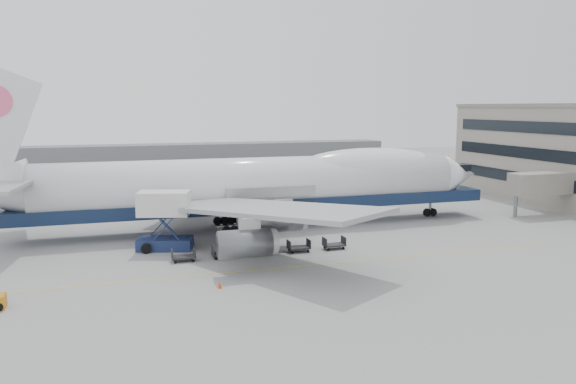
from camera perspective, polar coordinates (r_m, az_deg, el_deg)
name	(u,v)px	position (r m, az deg, el deg)	size (l,w,h in m)	color
ground	(285,251)	(59.65, -0.34, -6.00)	(260.00, 260.00, 0.00)	gray
apron_line	(303,266)	(54.16, 1.57, -7.53)	(60.00, 0.15, 0.01)	gold
hangar	(144,161)	(125.81, -14.40, 3.10)	(110.00, 8.00, 7.00)	slate
airliner	(261,183)	(70.06, -2.79, 0.88)	(67.00, 55.30, 19.98)	white
catering_truck	(164,218)	(60.94, -12.46, -2.55)	(6.28, 5.07, 6.26)	navy
traffic_cone	(220,285)	(48.13, -6.96, -9.36)	(0.38, 0.38, 0.56)	#EC3C0C
dolly_0	(183,256)	(56.54, -10.58, -6.42)	(2.30, 1.35, 1.30)	#2D2D30
dolly_1	(223,253)	(57.14, -6.57, -6.17)	(2.30, 1.35, 1.30)	#2D2D30
dolly_2	(262,250)	(58.01, -2.67, -5.89)	(2.30, 1.35, 1.30)	#2D2D30
dolly_3	(299,247)	(59.15, 1.09, -5.60)	(2.30, 1.35, 1.30)	#2D2D30
dolly_4	(334,244)	(60.52, 4.70, -5.30)	(2.30, 1.35, 1.30)	#2D2D30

